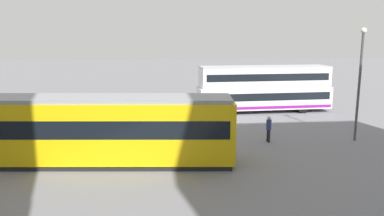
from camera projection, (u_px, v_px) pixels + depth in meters
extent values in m
plane|color=slate|center=(217.00, 117.00, 30.58)|extent=(160.00, 160.00, 0.00)
cube|color=silver|center=(264.00, 97.00, 32.52)|extent=(11.66, 3.02, 1.86)
cube|color=silver|center=(264.00, 77.00, 32.18)|extent=(11.31, 2.91, 1.69)
cube|color=black|center=(264.00, 95.00, 32.48)|extent=(11.08, 3.03, 0.64)
cube|color=black|center=(264.00, 76.00, 32.17)|extent=(10.73, 2.91, 0.60)
cube|color=#8C198C|center=(263.00, 105.00, 32.65)|extent=(11.43, 3.05, 0.24)
cube|color=#B2B2B7|center=(265.00, 67.00, 32.01)|extent=(11.31, 2.91, 0.10)
cylinder|color=black|center=(223.00, 107.00, 32.15)|extent=(1.11, 2.52, 1.00)
cylinder|color=black|center=(298.00, 105.00, 33.12)|extent=(1.11, 2.52, 1.00)
cube|color=#E5B70C|center=(91.00, 130.00, 19.10)|extent=(14.79, 4.15, 3.06)
cube|color=black|center=(91.00, 124.00, 19.04)|extent=(14.22, 4.12, 0.90)
cube|color=gray|center=(90.00, 99.00, 18.79)|extent=(14.48, 3.91, 0.20)
cube|color=black|center=(93.00, 161.00, 19.41)|extent=(14.49, 3.99, 0.25)
cylinder|color=#33384C|center=(151.00, 125.00, 26.13)|extent=(0.14, 0.14, 0.80)
cylinder|color=#33384C|center=(148.00, 124.00, 26.26)|extent=(0.14, 0.14, 0.80)
cylinder|color=maroon|center=(149.00, 115.00, 26.06)|extent=(0.45, 0.45, 0.62)
sphere|color=#8C6647|center=(149.00, 109.00, 25.98)|extent=(0.22, 0.22, 0.22)
cylinder|color=black|center=(269.00, 136.00, 23.11)|extent=(0.14, 0.14, 0.81)
cylinder|color=black|center=(268.00, 135.00, 23.32)|extent=(0.14, 0.14, 0.81)
cylinder|color=navy|center=(269.00, 125.00, 23.08)|extent=(0.35, 0.35, 0.62)
sphere|color=tan|center=(269.00, 118.00, 23.00)|extent=(0.22, 0.22, 0.22)
cube|color=gray|center=(182.00, 116.00, 25.92)|extent=(6.48, 0.24, 0.06)
cube|color=gray|center=(182.00, 123.00, 26.02)|extent=(6.48, 0.24, 0.06)
cylinder|color=gray|center=(228.00, 122.00, 26.44)|extent=(0.07, 0.07, 1.05)
cylinder|color=gray|center=(182.00, 123.00, 26.02)|extent=(0.07, 0.07, 1.05)
cylinder|color=gray|center=(136.00, 125.00, 25.60)|extent=(0.07, 0.07, 1.05)
cylinder|color=slate|center=(133.00, 113.00, 26.00)|extent=(0.10, 0.10, 2.51)
cube|color=#D8D84C|center=(132.00, 101.00, 25.81)|extent=(1.24, 0.14, 0.68)
cylinder|color=#4C4C51|center=(359.00, 88.00, 23.07)|extent=(0.16, 0.16, 6.70)
sphere|color=#F2EFCC|center=(364.00, 31.00, 22.41)|extent=(0.36, 0.36, 0.36)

